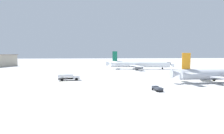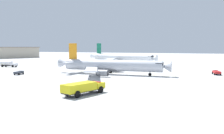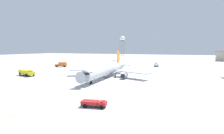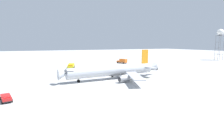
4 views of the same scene
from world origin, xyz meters
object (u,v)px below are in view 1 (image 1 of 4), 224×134
baggage_truck_truck (157,88)px  fuel_tanker_truck (68,77)px  airliner_secondary (139,64)px  airliner_main (223,74)px

baggage_truck_truck → fuel_tanker_truck: bearing=41.4°
airliner_secondary → baggage_truck_truck: (-71.49, 11.62, -2.52)m
airliner_main → airliner_secondary: size_ratio=0.92×
airliner_main → airliner_secondary: airliner_secondary is taller
airliner_secondary → fuel_tanker_truck: airliner_secondary is taller
airliner_main → airliner_secondary: bearing=103.8°
baggage_truck_truck → fuel_tanker_truck: (23.03, 28.72, 0.85)m
airliner_secondary → fuel_tanker_truck: (-48.46, 40.34, -1.67)m
airliner_main → fuel_tanker_truck: airliner_main is taller
airliner_main → fuel_tanker_truck: size_ratio=4.80×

